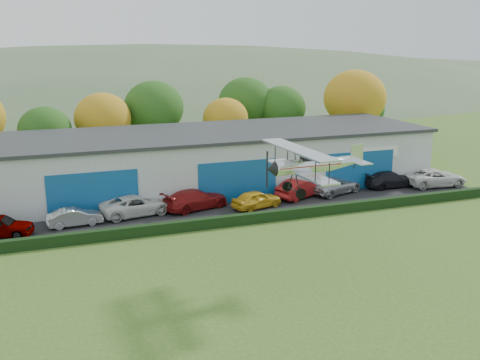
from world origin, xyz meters
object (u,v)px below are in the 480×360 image
object	(u,v)px
hangar	(216,158)
car_5	(300,188)
car_2	(137,205)
car_4	(257,199)
car_7	(390,179)
car_8	(436,178)
car_3	(196,199)
car_1	(75,217)
car_6	(335,185)
biplane	(312,164)

from	to	relation	value
hangar	car_5	xyz separation A→B (m)	(5.58, -6.71, -1.79)
car_2	car_4	size ratio (longest dim) A/B	1.32
car_2	car_7	distance (m)	23.93
car_8	car_3	bearing A→B (deg)	94.44
hangar	car_1	bearing A→B (deg)	-149.95
hangar	car_5	size ratio (longest dim) A/B	8.19
car_5	car_3	bearing A→B (deg)	66.46
car_4	car_6	distance (m)	8.56
car_7	car_3	bearing A→B (deg)	91.89
car_1	car_4	world-z (taller)	car_4
car_3	car_8	distance (m)	23.43
car_6	biplane	world-z (taller)	biplane
hangar	car_7	world-z (taller)	hangar
car_3	biplane	world-z (taller)	biplane
car_5	car_8	bearing A→B (deg)	-117.63
car_4	car_3	bearing A→B (deg)	57.41
car_3	car_7	world-z (taller)	car_3
car_1	car_6	xyz separation A→B (m)	(22.80, 1.39, 0.07)
hangar	car_4	world-z (taller)	hangar
car_4	car_5	distance (m)	5.03
car_1	car_5	bearing A→B (deg)	-91.84
car_7	biplane	size ratio (longest dim) A/B	0.72
car_4	car_5	size ratio (longest dim) A/B	0.87
car_8	biplane	bearing A→B (deg)	129.67
hangar	car_3	xyz separation A→B (m)	(-3.99, -6.84, -1.79)
hangar	car_6	bearing A→B (deg)	-35.26
hangar	car_2	distance (m)	11.31
car_5	biplane	bearing A→B (deg)	131.51
car_5	car_7	size ratio (longest dim) A/B	0.94
car_8	car_6	bearing A→B (deg)	90.41
car_8	biplane	size ratio (longest dim) A/B	0.80
car_3	car_8	xyz separation A→B (m)	(23.42, -0.67, -0.00)
car_3	car_6	distance (m)	13.18
car_1	car_2	size ratio (longest dim) A/B	0.71
car_4	car_7	xyz separation A→B (m)	(14.28, 1.93, 0.03)
car_1	car_8	size ratio (longest dim) A/B	0.69
car_1	car_7	size ratio (longest dim) A/B	0.77
car_2	car_8	size ratio (longest dim) A/B	0.97
car_2	car_7	world-z (taller)	car_2
car_3	car_7	distance (m)	19.09
car_1	car_5	size ratio (longest dim) A/B	0.81
car_1	car_7	world-z (taller)	car_7
car_4	biplane	bearing A→B (deg)	157.07
car_2	car_3	size ratio (longest dim) A/B	1.01
car_7	car_2	bearing A→B (deg)	91.60
car_1	biplane	distance (m)	19.21
car_1	car_5	xyz separation A→B (m)	(19.21, 1.17, 0.15)
car_5	biplane	distance (m)	16.61
car_1	biplane	size ratio (longest dim) A/B	0.55
car_6	car_3	bearing A→B (deg)	73.51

